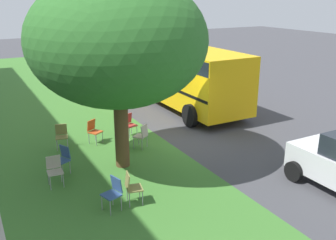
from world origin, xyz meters
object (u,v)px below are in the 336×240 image
at_px(chair_1, 63,158).
at_px(chair_3, 94,130).
at_px(chair_0, 142,134).
at_px(chair_4, 113,191).
at_px(street_tree, 118,41).
at_px(chair_5, 54,169).
at_px(chair_7, 61,134).
at_px(chair_6, 132,186).
at_px(school_bus, 170,67).
at_px(chair_2, 129,123).

bearing_deg(chair_1, chair_3, -39.43).
xyz_separation_m(chair_0, chair_4, (-3.33, 2.34, 0.00)).
relative_size(street_tree, chair_4, 6.68).
height_order(chair_1, chair_5, same).
bearing_deg(chair_4, chair_0, -35.13).
bearing_deg(chair_5, chair_3, -37.55).
bearing_deg(street_tree, chair_7, 29.57).
distance_m(street_tree, chair_6, 4.17).
relative_size(chair_1, chair_3, 1.00).
relative_size(chair_4, school_bus, 0.08).
bearing_deg(chair_1, school_bus, -50.11).
bearing_deg(chair_5, chair_0, -68.56).
xyz_separation_m(chair_2, chair_5, (-2.68, 3.44, 0.00)).
bearing_deg(chair_3, chair_2, -87.45).
bearing_deg(chair_3, chair_7, 86.78).
height_order(street_tree, chair_5, street_tree).
bearing_deg(street_tree, chair_4, 152.87).
bearing_deg(chair_7, school_bus, -59.81).
relative_size(street_tree, chair_7, 6.68).
xyz_separation_m(chair_0, chair_2, (1.36, -0.09, 0.00)).
xyz_separation_m(chair_2, chair_7, (0.00, 2.58, 0.00)).
xyz_separation_m(street_tree, chair_5, (-0.31, 2.19, -3.41)).
relative_size(street_tree, school_bus, 0.57).
xyz_separation_m(street_tree, chair_1, (0.34, 1.80, -3.41)).
bearing_deg(chair_6, chair_2, -22.38).
relative_size(chair_0, chair_1, 1.00).
distance_m(chair_3, chair_6, 4.63).
height_order(chair_3, school_bus, school_bus).
bearing_deg(chair_0, street_tree, 131.06).
height_order(street_tree, chair_3, street_tree).
distance_m(chair_0, school_bus, 6.62).
height_order(chair_1, school_bus, school_bus).
bearing_deg(chair_7, chair_0, -118.69).
xyz_separation_m(street_tree, chair_6, (-2.30, 0.68, -3.41)).
height_order(street_tree, chair_7, street_tree).
relative_size(chair_4, chair_5, 1.00).
bearing_deg(chair_6, chair_3, -6.12).
height_order(chair_0, chair_1, same).
bearing_deg(chair_2, chair_1, 123.69).
xyz_separation_m(chair_0, chair_5, (-1.31, 3.35, 0.00)).
distance_m(street_tree, chair_1, 3.87).
bearing_deg(chair_7, street_tree, -150.43).
height_order(chair_0, school_bus, school_bus).
bearing_deg(chair_7, chair_3, -93.22).
relative_size(chair_2, school_bus, 0.08).
relative_size(street_tree, chair_6, 6.68).
bearing_deg(chair_7, chair_4, -178.18).
xyz_separation_m(chair_2, chair_4, (-4.70, 2.43, 0.00)).
bearing_deg(chair_7, chair_1, 167.30).
bearing_deg(chair_7, chair_2, -90.04).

